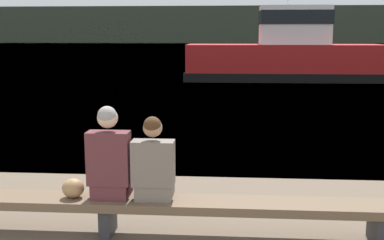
{
  "coord_description": "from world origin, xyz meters",
  "views": [
    {
      "loc": [
        1.52,
        -1.59,
        2.22
      ],
      "look_at": [
        0.91,
        6.41,
        0.77
      ],
      "focal_mm": 45.0,
      "sensor_mm": 36.0,
      "label": 1
    }
  ],
  "objects": [
    {
      "name": "far_shoreline",
      "position": [
        0.0,
        120.81,
        4.38
      ],
      "size": [
        600.0,
        12.0,
        8.77
      ],
      "primitive_type": "cube",
      "color": "#384233",
      "rests_on": "ground"
    },
    {
      "name": "person_right",
      "position": [
        0.72,
        3.42,
        0.81
      ],
      "size": [
        0.46,
        0.42,
        0.93
      ],
      "color": "#70665B",
      "rests_on": "bench_main"
    },
    {
      "name": "bench_main",
      "position": [
        0.2,
        3.41,
        0.35
      ],
      "size": [
        6.47,
        0.45,
        0.42
      ],
      "color": "brown",
      "rests_on": "ground"
    },
    {
      "name": "water_surface",
      "position": [
        0.0,
        125.68,
        0.0
      ],
      "size": [
        240.0,
        240.0,
        0.0
      ],
      "primitive_type": "plane",
      "color": "teal",
      "rests_on": "ground"
    },
    {
      "name": "tugboat_red",
      "position": [
        4.27,
        22.12,
        1.12
      ],
      "size": [
        9.51,
        3.23,
        6.82
      ],
      "rotation": [
        0.0,
        0.0,
        1.58
      ],
      "color": "#A81919",
      "rests_on": "water_surface"
    },
    {
      "name": "shopping_bag",
      "position": [
        -0.18,
        3.4,
        0.53
      ],
      "size": [
        0.25,
        0.22,
        0.22
      ],
      "color": "#9E754C",
      "rests_on": "bench_main"
    },
    {
      "name": "person_left",
      "position": [
        0.23,
        3.41,
        0.87
      ],
      "size": [
        0.46,
        0.42,
        1.04
      ],
      "color": "#56282D",
      "rests_on": "bench_main"
    }
  ]
}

